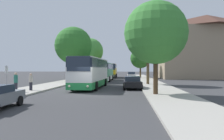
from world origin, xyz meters
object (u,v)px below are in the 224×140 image
Objects in this scene: bus_middle at (104,71)px; pedestrian_waiting_near at (31,82)px; parked_car_right_near at (132,82)px; tree_right_mid at (156,33)px; bus_front at (91,72)px; tree_left_far at (90,51)px; tree_right_far at (148,40)px; parked_car_right_far at (131,75)px; bus_stop_sign at (7,76)px; bus_rear at (111,70)px; pedestrian_waiting_far at (16,82)px; tree_right_near at (140,58)px; tree_left_near at (73,46)px.

bus_middle reaches higher than pedestrian_waiting_near.
tree_right_mid is at bearing 105.05° from parked_car_right_near.
pedestrian_waiting_near is (-5.30, -4.56, -0.87)m from bus_front.
bus_middle is at bearing -69.11° from tree_left_far.
bus_front reaches higher than pedestrian_waiting_near.
parked_car_right_far is at bearing 96.43° from tree_right_far.
bus_stop_sign is at bearing -90.91° from tree_left_far.
pedestrian_waiting_near is 13.13m from tree_right_mid.
bus_front is at bearing 135.03° from tree_right_mid.
tree_right_far is (7.19, -24.60, 4.50)m from bus_rear.
pedestrian_waiting_near is at bearing -63.97° from pedestrian_waiting_far.
parked_car_right_near is 2.49× the size of pedestrian_waiting_far.
pedestrian_waiting_near is at bearing 67.96° from parked_car_right_far.
parked_car_right_far is at bearing -59.52° from pedestrian_waiting_far.
parked_car_right_far is 0.55× the size of tree_right_mid.
bus_stop_sign reaches higher than pedestrian_waiting_near.
tree_left_far is at bearing 113.11° from pedestrian_waiting_near.
bus_rear is 1.23× the size of tree_left_far.
parked_car_right_near is at bearing 87.30° from parked_car_right_far.
pedestrian_waiting_far is at bearing -101.31° from bus_rear.
tree_right_mid is at bearing 90.83° from parked_car_right_far.
parked_car_right_near is 32.07m from tree_left_far.
bus_stop_sign is at bearing 145.64° from pedestrian_waiting_far.
bus_middle is at bearing 57.04° from parked_car_right_far.
bus_stop_sign is (-5.73, -23.64, -0.11)m from bus_middle.
tree_right_mid is (1.89, -6.16, 4.66)m from parked_car_right_near.
tree_right_near is at bearing 91.90° from pedestrian_waiting_near.
tree_right_mid is at bearing 12.49° from pedestrian_waiting_near.
bus_front is 10.32m from tree_right_mid.
bus_stop_sign is 0.27× the size of tree_right_far.
bus_front is 7.04m from pedestrian_waiting_near.
bus_middle is 2.67× the size of parked_car_right_near.
parked_car_right_far is 5.79m from tree_right_near.
tree_right_mid is (12.03, -18.78, -0.99)m from tree_left_near.
parked_car_right_far is 19.84m from tree_right_far.
tree_left_near is 0.96× the size of tree_left_far.
tree_right_far is (7.28, 5.60, 4.48)m from bus_front.
pedestrian_waiting_near reaches higher than parked_car_right_near.
bus_rear reaches higher than bus_middle.
bus_middle is at bearing -121.25° from tree_right_near.
bus_front is 15.65m from bus_middle.
bus_middle is 7.02× the size of pedestrian_waiting_near.
tree_right_near reaches higher than bus_rear.
tree_right_mid reaches higher than parked_car_right_far.
pedestrian_waiting_far is (-10.99, -5.46, 0.32)m from parked_car_right_near.
tree_right_far is at bearing 88.09° from tree_right_mid.
tree_right_near is at bearing 77.48° from bus_front.
tree_right_near is 22.47m from tree_right_far.
bus_middle reaches higher than pedestrian_waiting_far.
tree_right_far is (7.40, -10.05, 4.59)m from bus_middle.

